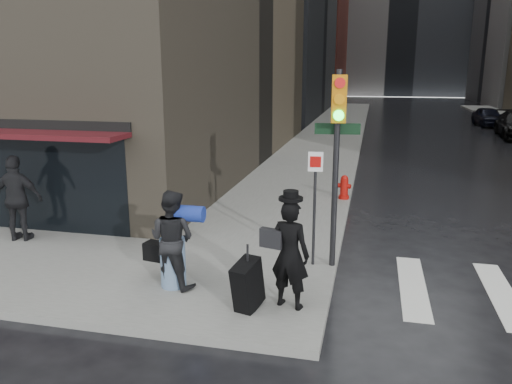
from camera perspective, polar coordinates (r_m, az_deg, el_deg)
ground at (r=9.75m, az=-3.47°, el=-11.09°), size 140.00×140.00×0.00m
sidewalk_left at (r=35.78m, az=9.07°, el=7.23°), size 4.00×50.00×0.15m
bldg_left_far at (r=72.70m, az=0.79°, el=20.91°), size 22.00×20.00×26.00m
man_overcoat at (r=8.43m, az=2.89°, el=-7.63°), size 1.30×0.98×2.08m
man_jeans at (r=9.34m, az=-9.57°, el=-5.29°), size 1.29×0.87×1.85m
man_greycoat at (r=12.92m, az=-25.60°, el=-0.67°), size 1.25×0.66×2.04m
traffic_light at (r=9.84m, az=9.03°, el=5.49°), size 0.99×0.50×3.96m
fire_hydrant at (r=15.84m, az=10.04°, el=0.43°), size 0.43×0.33×0.75m
parked_car_4 at (r=40.89m, az=24.99°, el=7.81°), size 1.88×4.17×1.39m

